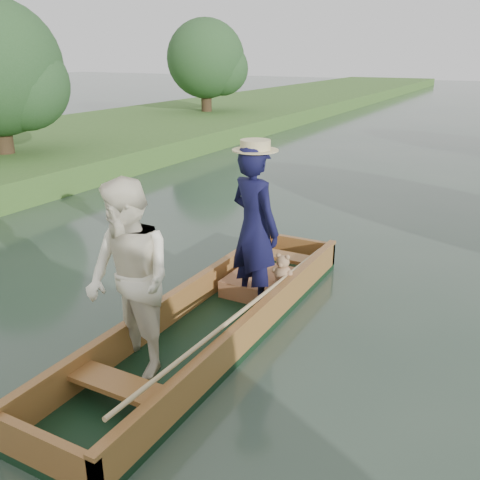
% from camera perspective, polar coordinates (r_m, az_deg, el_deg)
% --- Properties ---
extents(ground, '(120.00, 120.00, 0.00)m').
position_cam_1_polar(ground, '(6.17, -2.70, -10.00)').
color(ground, '#283D30').
rests_on(ground, ground).
extents(trees_far, '(22.89, 15.74, 4.39)m').
position_cam_1_polar(trees_far, '(13.16, 23.52, 15.68)').
color(trees_far, '#47331E').
rests_on(trees_far, ground).
extents(punt, '(1.37, 5.00, 2.09)m').
position_cam_1_polar(punt, '(5.70, -4.54, -4.10)').
color(punt, black).
rests_on(punt, ground).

